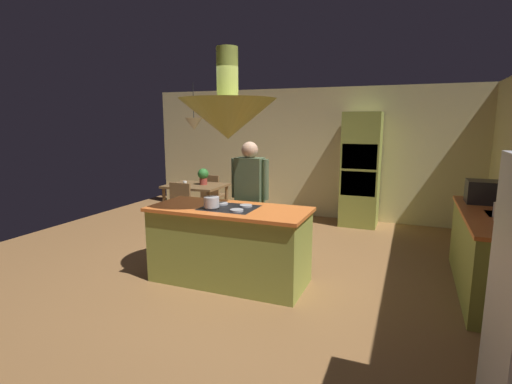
# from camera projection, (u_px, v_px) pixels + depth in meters

# --- Properties ---
(ground) EXTENTS (8.16, 8.16, 0.00)m
(ground) POSITION_uv_depth(u_px,v_px,m) (237.00, 275.00, 4.89)
(ground) COLOR olive
(wall_back) EXTENTS (6.80, 0.10, 2.55)m
(wall_back) POSITION_uv_depth(u_px,v_px,m) (308.00, 153.00, 7.81)
(wall_back) COLOR beige
(wall_back) RESTS_ON ground
(kitchen_island) EXTENTS (1.89, 0.84, 0.93)m
(kitchen_island) POSITION_uv_depth(u_px,v_px,m) (229.00, 244.00, 4.63)
(kitchen_island) COLOR #939E42
(kitchen_island) RESTS_ON ground
(counter_run_right) EXTENTS (0.73, 2.08, 0.91)m
(counter_run_right) POSITION_uv_depth(u_px,v_px,m) (491.00, 253.00, 4.31)
(counter_run_right) COLOR #939E42
(counter_run_right) RESTS_ON ground
(oven_tower) EXTENTS (0.66, 0.62, 2.07)m
(oven_tower) POSITION_uv_depth(u_px,v_px,m) (361.00, 170.00, 7.08)
(oven_tower) COLOR #939E42
(oven_tower) RESTS_ON ground
(dining_table) EXTENTS (1.04, 0.81, 0.76)m
(dining_table) POSITION_uv_depth(u_px,v_px,m) (196.00, 191.00, 7.14)
(dining_table) COLOR brown
(dining_table) RESTS_ON ground
(person_at_island) EXTENTS (0.53, 0.22, 1.65)m
(person_at_island) POSITION_uv_depth(u_px,v_px,m) (250.00, 194.00, 5.18)
(person_at_island) COLOR tan
(person_at_island) RESTS_ON ground
(range_hood) EXTENTS (1.10, 1.10, 1.00)m
(range_hood) POSITION_uv_depth(u_px,v_px,m) (228.00, 116.00, 4.36)
(range_hood) COLOR #939E42
(pendant_light_over_table) EXTENTS (0.32, 0.32, 0.82)m
(pendant_light_over_table) POSITION_uv_depth(u_px,v_px,m) (194.00, 124.00, 6.92)
(pendant_light_over_table) COLOR beige
(chair_facing_island) EXTENTS (0.40, 0.40, 0.87)m
(chair_facing_island) POSITION_uv_depth(u_px,v_px,m) (177.00, 205.00, 6.59)
(chair_facing_island) COLOR brown
(chair_facing_island) RESTS_ON ground
(chair_by_back_wall) EXTENTS (0.40, 0.40, 0.87)m
(chair_by_back_wall) POSITION_uv_depth(u_px,v_px,m) (212.00, 193.00, 7.73)
(chair_by_back_wall) COLOR brown
(chair_by_back_wall) RESTS_ON ground
(potted_plant_on_table) EXTENTS (0.20, 0.20, 0.30)m
(potted_plant_on_table) POSITION_uv_depth(u_px,v_px,m) (203.00, 176.00, 7.10)
(potted_plant_on_table) COLOR #99382D
(potted_plant_on_table) RESTS_ON dining_table
(cup_on_table) EXTENTS (0.07, 0.07, 0.09)m
(cup_on_table) POSITION_uv_depth(u_px,v_px,m) (185.00, 184.00, 6.96)
(cup_on_table) COLOR white
(cup_on_table) RESTS_ON dining_table
(canister_flour) EXTENTS (0.10, 0.10, 0.21)m
(canister_flour) POSITION_uv_depth(u_px,v_px,m) (506.00, 215.00, 3.75)
(canister_flour) COLOR silver
(canister_flour) RESTS_ON counter_run_right
(canister_sugar) EXTENTS (0.14, 0.14, 0.19)m
(canister_sugar) POSITION_uv_depth(u_px,v_px,m) (502.00, 212.00, 3.92)
(canister_sugar) COLOR silver
(canister_sugar) RESTS_ON counter_run_right
(canister_tea) EXTENTS (0.11, 0.11, 0.15)m
(canister_tea) POSITION_uv_depth(u_px,v_px,m) (499.00, 210.00, 4.08)
(canister_tea) COLOR silver
(canister_tea) RESTS_ON counter_run_right
(microwave_on_counter) EXTENTS (0.46, 0.36, 0.28)m
(microwave_on_counter) POSITION_uv_depth(u_px,v_px,m) (487.00, 192.00, 4.77)
(microwave_on_counter) COLOR #232326
(microwave_on_counter) RESTS_ON counter_run_right
(cooking_pot_on_cooktop) EXTENTS (0.18, 0.18, 0.12)m
(cooking_pot_on_cooktop) POSITION_uv_depth(u_px,v_px,m) (212.00, 202.00, 4.47)
(cooking_pot_on_cooktop) COLOR #B2B2B7
(cooking_pot_on_cooktop) RESTS_ON kitchen_island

